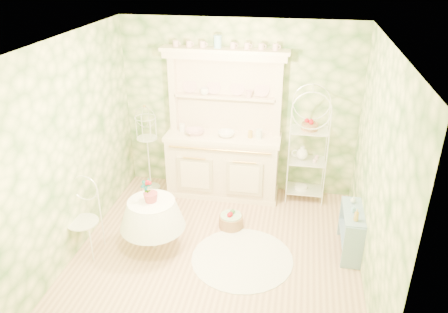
% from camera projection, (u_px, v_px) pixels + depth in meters
% --- Properties ---
extents(floor, '(3.60, 3.60, 0.00)m').
position_uv_depth(floor, '(217.00, 252.00, 5.68)').
color(floor, '#D9AF89').
rests_on(floor, ground).
extents(ceiling, '(3.60, 3.60, 0.00)m').
position_uv_depth(ceiling, '(215.00, 42.00, 4.51)').
color(ceiling, white).
rests_on(ceiling, floor).
extents(wall_left, '(3.60, 3.60, 0.00)m').
position_uv_depth(wall_left, '(73.00, 148.00, 5.38)').
color(wall_left, '#F1EFAA').
rests_on(wall_left, floor).
extents(wall_right, '(3.60, 3.60, 0.00)m').
position_uv_depth(wall_right, '(377.00, 172.00, 4.80)').
color(wall_right, '#F1EFAA').
rests_on(wall_right, floor).
extents(wall_back, '(3.60, 3.60, 0.00)m').
position_uv_depth(wall_back, '(239.00, 109.00, 6.69)').
color(wall_back, '#F1EFAA').
rests_on(wall_back, floor).
extents(wall_front, '(3.60, 3.60, 0.00)m').
position_uv_depth(wall_front, '(173.00, 256.00, 3.49)').
color(wall_front, '#F1EFAA').
rests_on(wall_front, floor).
extents(kitchen_dresser, '(1.87, 0.61, 2.29)m').
position_uv_depth(kitchen_dresser, '(223.00, 127.00, 6.56)').
color(kitchen_dresser, '#F7E2C7').
rests_on(kitchen_dresser, floor).
extents(bakers_rack, '(0.56, 0.40, 1.78)m').
position_uv_depth(bakers_rack, '(308.00, 146.00, 6.54)').
color(bakers_rack, white).
rests_on(bakers_rack, floor).
extents(side_shelf, '(0.31, 0.71, 0.59)m').
position_uv_depth(side_shelf, '(351.00, 232.00, 5.58)').
color(side_shelf, '#82A5BF').
rests_on(side_shelf, floor).
extents(round_table, '(0.75, 0.75, 0.79)m').
position_uv_depth(round_table, '(153.00, 222.00, 5.60)').
color(round_table, white).
rests_on(round_table, floor).
extents(cafe_chair, '(0.37, 0.37, 0.81)m').
position_uv_depth(cafe_chair, '(83.00, 225.00, 5.53)').
color(cafe_chair, white).
rests_on(cafe_chair, floor).
extents(birdcage_stand, '(0.35, 0.35, 1.33)m').
position_uv_depth(birdcage_stand, '(148.00, 152.00, 6.88)').
color(birdcage_stand, white).
rests_on(birdcage_stand, floor).
extents(floor_basket, '(0.43, 0.43, 0.22)m').
position_uv_depth(floor_basket, '(231.00, 220.00, 6.15)').
color(floor_basket, '#A57750').
rests_on(floor_basket, floor).
extents(lace_rug, '(1.31, 1.31, 0.01)m').
position_uv_depth(lace_rug, '(242.00, 258.00, 5.56)').
color(lace_rug, white).
rests_on(lace_rug, floor).
extents(bowl_floral, '(0.36, 0.36, 0.07)m').
position_uv_depth(bowl_floral, '(195.00, 134.00, 6.66)').
color(bowl_floral, white).
rests_on(bowl_floral, kitchen_dresser).
extents(bowl_white, '(0.26, 0.26, 0.08)m').
position_uv_depth(bowl_white, '(226.00, 136.00, 6.57)').
color(bowl_white, white).
rests_on(bowl_white, kitchen_dresser).
extents(cup_left, '(0.17, 0.17, 0.11)m').
position_uv_depth(cup_left, '(204.00, 93.00, 6.55)').
color(cup_left, white).
rests_on(cup_left, kitchen_dresser).
extents(cup_right, '(0.14, 0.14, 0.10)m').
position_uv_depth(cup_right, '(249.00, 95.00, 6.44)').
color(cup_right, white).
rests_on(cup_right, kitchen_dresser).
extents(potted_geranium, '(0.18, 0.16, 0.30)m').
position_uv_depth(potted_geranium, '(147.00, 191.00, 5.41)').
color(potted_geranium, '#3F7238').
rests_on(potted_geranium, round_table).
extents(bottle_amber, '(0.07, 0.07, 0.16)m').
position_uv_depth(bottle_amber, '(356.00, 216.00, 5.22)').
color(bottle_amber, '#B4913A').
rests_on(bottle_amber, side_shelf).
extents(bottle_blue, '(0.06, 0.06, 0.09)m').
position_uv_depth(bottle_blue, '(353.00, 209.00, 5.40)').
color(bottle_blue, '#82BFD7').
rests_on(bottle_blue, side_shelf).
extents(bottle_glass, '(0.09, 0.09, 0.09)m').
position_uv_depth(bottle_glass, '(353.00, 201.00, 5.60)').
color(bottle_glass, silver).
rests_on(bottle_glass, side_shelf).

